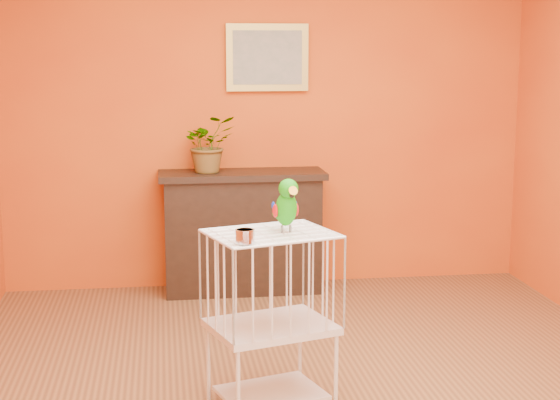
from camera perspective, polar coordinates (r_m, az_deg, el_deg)
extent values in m
plane|color=brown|center=(4.69, 2.64, -12.80)|extent=(4.50, 4.50, 0.00)
plane|color=#CE5613|center=(6.56, -0.87, 5.53)|extent=(4.00, 0.00, 4.00)
plane|color=#CE5613|center=(2.21, 13.65, -3.87)|extent=(4.00, 0.00, 4.00)
cube|color=black|center=(6.46, -2.52, -2.34)|extent=(1.16, 0.39, 0.87)
cube|color=black|center=(6.38, -2.56, 1.68)|extent=(1.23, 0.44, 0.05)
cube|color=black|center=(6.29, -2.37, -2.67)|extent=(0.81, 0.02, 0.43)
cube|color=#551E18|center=(6.42, -4.62, -3.33)|extent=(0.05, 0.17, 0.27)
cube|color=#2F5329|center=(6.42, -3.93, -3.31)|extent=(0.05, 0.17, 0.27)
cube|color=#551E18|center=(6.43, -3.16, -3.28)|extent=(0.05, 0.17, 0.27)
cube|color=#2F5329|center=(6.44, -2.31, -3.26)|extent=(0.05, 0.17, 0.27)
cube|color=#551E18|center=(6.45, -1.45, -3.23)|extent=(0.05, 0.17, 0.27)
imported|color=#26722D|center=(6.29, -4.75, 3.27)|extent=(0.49, 0.51, 0.33)
cube|color=#B2983F|center=(6.51, -0.85, 9.46)|extent=(0.62, 0.03, 0.50)
cube|color=gray|center=(6.50, -0.83, 9.45)|extent=(0.52, 0.01, 0.40)
cube|color=silver|center=(4.52, -0.59, -12.69)|extent=(0.59, 0.52, 0.02)
cube|color=silver|center=(4.39, -0.60, -8.41)|extent=(0.70, 0.61, 0.04)
cube|color=silver|center=(4.27, -0.61, -2.25)|extent=(0.70, 0.61, 0.01)
cylinder|color=silver|center=(4.20, -2.80, -12.59)|extent=(0.02, 0.02, 0.41)
cylinder|color=silver|center=(4.41, 3.75, -11.44)|extent=(0.02, 0.02, 0.41)
cylinder|color=silver|center=(4.55, -4.79, -10.76)|extent=(0.02, 0.02, 0.41)
cylinder|color=silver|center=(4.75, 1.33, -9.82)|extent=(0.02, 0.02, 0.41)
cylinder|color=silver|center=(4.02, -2.35, -2.42)|extent=(0.09, 0.09, 0.06)
cylinder|color=#59544C|center=(4.26, 0.14, -1.97)|extent=(0.01, 0.01, 0.04)
cylinder|color=#59544C|center=(4.27, 0.69, -1.93)|extent=(0.01, 0.01, 0.04)
ellipsoid|color=#0A9903|center=(4.25, 0.42, -0.58)|extent=(0.13, 0.17, 0.20)
ellipsoid|color=#0A9903|center=(4.20, 0.56, 0.76)|extent=(0.12, 0.12, 0.10)
cone|color=orange|center=(4.16, 0.78, 0.52)|extent=(0.06, 0.07, 0.06)
cone|color=black|center=(4.17, 0.73, 0.31)|extent=(0.03, 0.03, 0.03)
sphere|color=black|center=(4.17, 0.21, 0.85)|extent=(0.01, 0.01, 0.01)
sphere|color=black|center=(4.19, 1.07, 0.89)|extent=(0.01, 0.01, 0.01)
ellipsoid|color=#A50C0C|center=(4.24, -0.32, -0.72)|extent=(0.04, 0.06, 0.07)
ellipsoid|color=navy|center=(4.28, 1.06, -0.63)|extent=(0.04, 0.06, 0.07)
cone|color=#0A9903|center=(4.32, 0.11, -1.29)|extent=(0.09, 0.15, 0.11)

